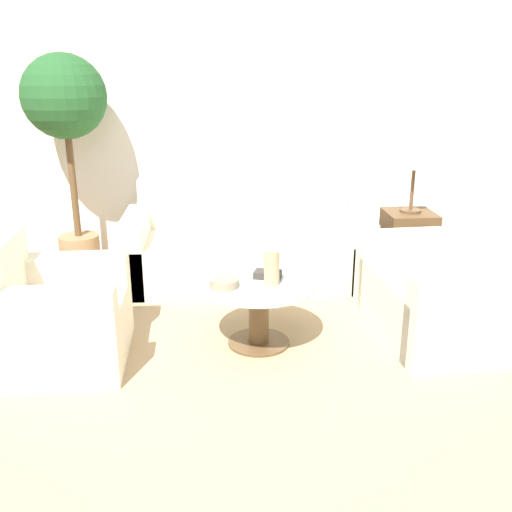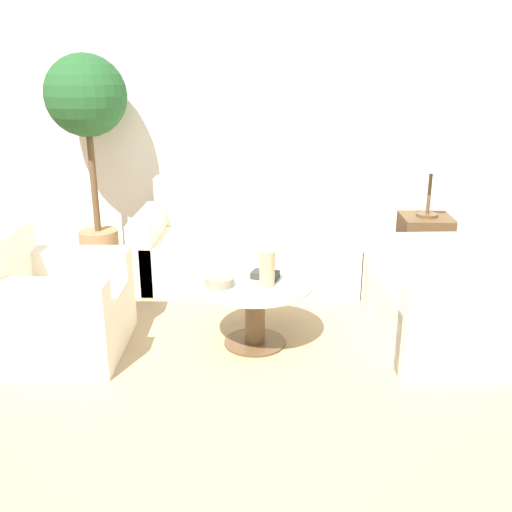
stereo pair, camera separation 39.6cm
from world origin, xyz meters
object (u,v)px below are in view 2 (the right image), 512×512
Objects in this scene: potted_plant at (87,114)px; sofa_main at (258,248)px; bowl at (219,281)px; armchair at (51,311)px; book_stack at (265,275)px; coffee_table at (255,305)px; vase at (267,268)px; loveseat at (453,302)px; table_lamp at (432,160)px.

sofa_main is at bearing -10.47° from potted_plant.
sofa_main reaches higher than bowl.
bowl is (-0.21, -1.35, 0.20)m from sofa_main.
armchair is 1.43m from book_stack.
armchair is at bearing -132.71° from sofa_main.
coffee_table is (1.34, 0.13, 0.00)m from armchair.
vase is 0.16m from book_stack.
sofa_main reaches higher than book_stack.
sofa_main is 1.22m from book_stack.
table_lamp reaches higher than loveseat.
book_stack is at bearing 96.23° from vase.
potted_plant reaches higher than bowl.
armchair is 0.69× the size of loveseat.
potted_plant is 8.20× the size of vase.
vase is (1.61, -1.61, -0.84)m from potted_plant.
loveseat is at bearing 5.82° from bowl.
table_lamp is at bearing 40.36° from coffee_table.
sofa_main reaches higher than loveseat.
loveseat is 6.50× the size of bowl.
coffee_table is 3.97× the size of bowl.
coffee_table is (0.02, -1.30, 0.01)m from sofa_main.
table_lamp reaches higher than coffee_table.
loveseat is 0.65× the size of potted_plant.
armchair is 4.22× the size of book_stack.
table_lamp is 3.10× the size of bowl.
potted_plant is at bearing 4.50° from armchair.
bowl is at bearing -167.45° from coffee_table.
bowl is (-0.31, -0.02, -0.09)m from vase.
potted_plant reaches higher than sofa_main.
book_stack is (0.08, -1.20, 0.19)m from sofa_main.
vase is (0.08, -0.03, 0.28)m from coffee_table.
potted_plant is at bearing 169.53° from sofa_main.
coffee_table is at bearing 12.55° from bowl.
vase is at bearing -85.80° from sofa_main.
armchair reaches higher than vase.
potted_plant is at bearing 134.02° from coffee_table.
bowl reaches higher than book_stack.
loveseat is 2.10× the size of table_lamp.
loveseat is 1.35m from coffee_table.
table_lamp reaches higher than book_stack.
vase is at bearing -137.22° from table_lamp.
potted_plant is at bearing 172.73° from table_lamp.
vase reaches higher than bowl.
vase is at bearing -87.79° from armchair.
table_lamp is 2.98m from potted_plant.
loveseat is at bearing 16.98° from book_stack.
table_lamp is at bearing -3.85° from sofa_main.
vase reaches higher than book_stack.
table_lamp is (0.07, 1.09, 0.79)m from loveseat.
sofa_main is 10.21× the size of book_stack.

